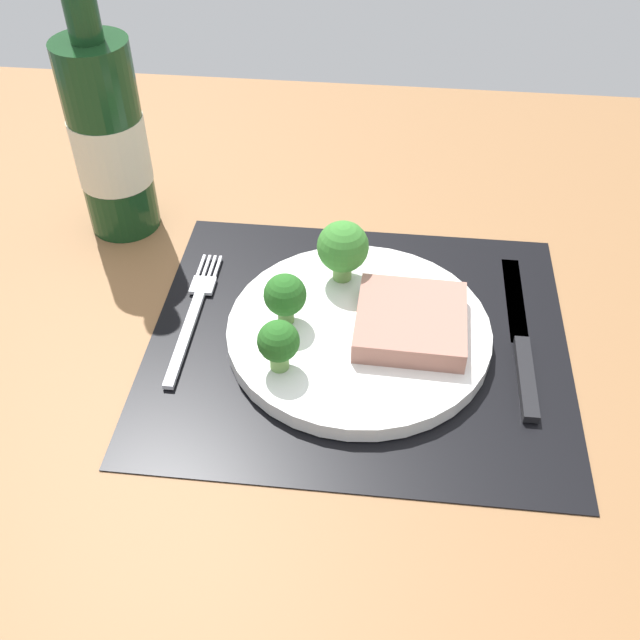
{
  "coord_description": "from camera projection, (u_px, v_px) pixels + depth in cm",
  "views": [
    {
      "loc": [
        1.86,
        -51.71,
        50.87
      ],
      "look_at": [
        -3.78,
        0.44,
        1.9
      ],
      "focal_mm": 41.98,
      "sensor_mm": 36.0,
      "label": 1
    }
  ],
  "objects": [
    {
      "name": "plate",
      "position": [
        359.0,
        332.0,
        0.72
      ],
      "size": [
        25.23,
        25.23,
        1.6
      ],
      "primitive_type": "cylinder",
      "color": "white",
      "rests_on": "placemat"
    },
    {
      "name": "broccoli_back_left",
      "position": [
        343.0,
        248.0,
        0.74
      ],
      "size": [
        5.18,
        5.18,
        6.55
      ],
      "color": "#6B994C",
      "rests_on": "plate"
    },
    {
      "name": "wine_bottle",
      "position": [
        108.0,
        136.0,
        0.79
      ],
      "size": [
        7.93,
        7.93,
        30.48
      ],
      "color": "#143819",
      "rests_on": "ground_plane"
    },
    {
      "name": "placemat",
      "position": [
        358.0,
        339.0,
        0.72
      ],
      "size": [
        40.09,
        35.18,
        0.3
      ],
      "primitive_type": "cube",
      "color": "black",
      "rests_on": "ground_plane"
    },
    {
      "name": "broccoli_near_steak",
      "position": [
        278.0,
        343.0,
        0.65
      ],
      "size": [
        3.78,
        3.78,
        5.13
      ],
      "color": "#6B994C",
      "rests_on": "plate"
    },
    {
      "name": "knife",
      "position": [
        522.0,
        344.0,
        0.71
      ],
      "size": [
        1.8,
        23.0,
        0.8
      ],
      "rotation": [
        0.0,
        0.0,
        0.05
      ],
      "color": "black",
      "rests_on": "placemat"
    },
    {
      "name": "broccoli_front_edge",
      "position": [
        285.0,
        298.0,
        0.69
      ],
      "size": [
        4.04,
        4.04,
        5.31
      ],
      "color": "#5B8942",
      "rests_on": "plate"
    },
    {
      "name": "ground_plane",
      "position": [
        358.0,
        351.0,
        0.73
      ],
      "size": [
        140.0,
        110.0,
        3.0
      ],
      "primitive_type": "cube",
      "color": "brown"
    },
    {
      "name": "fork",
      "position": [
        193.0,
        314.0,
        0.74
      ],
      "size": [
        2.4,
        19.2,
        0.5
      ],
      "rotation": [
        0.0,
        0.0,
        0.05
      ],
      "color": "silver",
      "rests_on": "placemat"
    },
    {
      "name": "steak",
      "position": [
        411.0,
        321.0,
        0.7
      ],
      "size": [
        10.5,
        10.57,
        2.2
      ],
      "primitive_type": "cube",
      "rotation": [
        0.0,
        0.0,
        -0.03
      ],
      "color": "#9E6B5B",
      "rests_on": "plate"
    }
  ]
}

